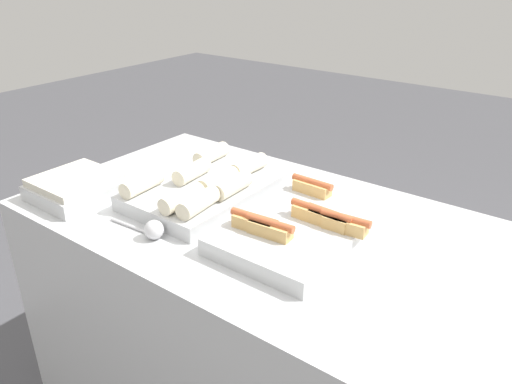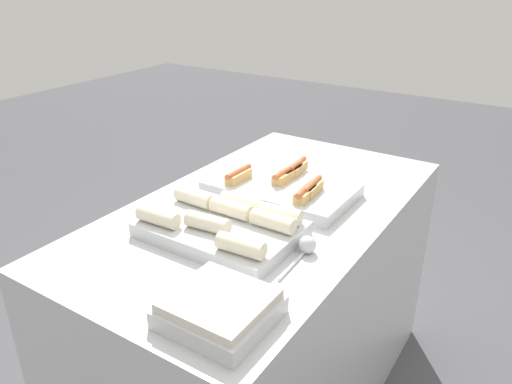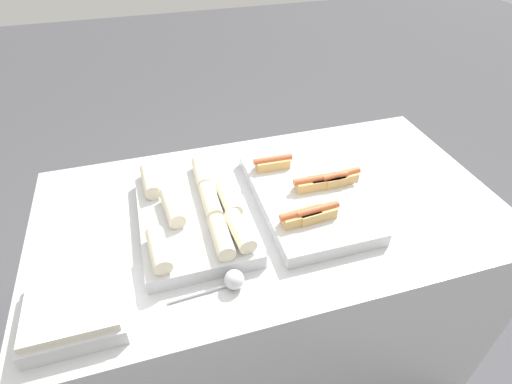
{
  "view_description": "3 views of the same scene",
  "coord_description": "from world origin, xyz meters",
  "px_view_note": "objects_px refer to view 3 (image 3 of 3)",
  "views": [
    {
      "loc": [
        0.77,
        -1.09,
        1.68
      ],
      "look_at": [
        -0.05,
        0.0,
        1.03
      ],
      "focal_mm": 35.0,
      "sensor_mm": 36.0,
      "label": 1
    },
    {
      "loc": [
        -1.41,
        -0.88,
        1.77
      ],
      "look_at": [
        -0.05,
        0.0,
        1.03
      ],
      "focal_mm": 35.0,
      "sensor_mm": 36.0,
      "label": 2
    },
    {
      "loc": [
        -0.34,
        -0.97,
        1.85
      ],
      "look_at": [
        -0.05,
        0.0,
        1.03
      ],
      "focal_mm": 28.0,
      "sensor_mm": 36.0,
      "label": 3
    }
  ],
  "objects_px": {
    "tray_side_front": "(76,304)",
    "serving_spoon_near": "(231,281)",
    "tray_hotdogs": "(306,194)",
    "tray_wraps": "(195,214)"
  },
  "relations": [
    {
      "from": "tray_wraps",
      "to": "serving_spoon_near",
      "type": "distance_m",
      "value": 0.29
    },
    {
      "from": "tray_wraps",
      "to": "tray_side_front",
      "type": "bearing_deg",
      "value": -144.76
    },
    {
      "from": "tray_wraps",
      "to": "tray_hotdogs",
      "type": "bearing_deg",
      "value": 0.3
    },
    {
      "from": "tray_wraps",
      "to": "tray_side_front",
      "type": "distance_m",
      "value": 0.43
    },
    {
      "from": "tray_side_front",
      "to": "serving_spoon_near",
      "type": "xyz_separation_m",
      "value": [
        0.4,
        -0.03,
        -0.01
      ]
    },
    {
      "from": "tray_hotdogs",
      "to": "tray_wraps",
      "type": "bearing_deg",
      "value": -179.7
    },
    {
      "from": "tray_hotdogs",
      "to": "tray_wraps",
      "type": "xyz_separation_m",
      "value": [
        -0.39,
        -0.0,
        0.01
      ]
    },
    {
      "from": "tray_side_front",
      "to": "serving_spoon_near",
      "type": "bearing_deg",
      "value": -4.67
    },
    {
      "from": "serving_spoon_near",
      "to": "tray_hotdogs",
      "type": "bearing_deg",
      "value": 40.11
    },
    {
      "from": "tray_hotdogs",
      "to": "serving_spoon_near",
      "type": "height_order",
      "value": "tray_hotdogs"
    }
  ]
}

